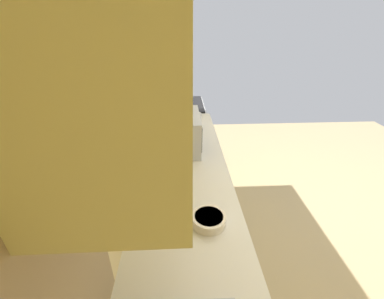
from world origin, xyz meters
The scene contains 8 objects.
ground_plane centered at (0.00, 0.00, 0.00)m, with size 6.03×6.03×0.00m, color tan.
wall_back centered at (0.00, 1.46, 1.37)m, with size 3.89×0.12×2.73m, color #E6C87E.
counter_run centered at (-0.38, 1.09, 0.46)m, with size 3.00×0.67×0.92m.
upper_cabinets centered at (-0.38, 1.25, 1.89)m, with size 1.95×0.32×0.61m.
oven_range centered at (1.47, 1.10, 0.48)m, with size 0.72×0.63×1.10m.
microwave centered at (0.27, 1.11, 1.08)m, with size 0.49×0.33×0.31m.
bowl centered at (-0.64, 0.96, 0.95)m, with size 0.19×0.19×0.05m.
kettle centered at (0.78, 0.96, 0.99)m, with size 0.22×0.16×0.15m.
Camera 1 is at (-1.63, 1.10, 1.92)m, focal length 22.80 mm.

